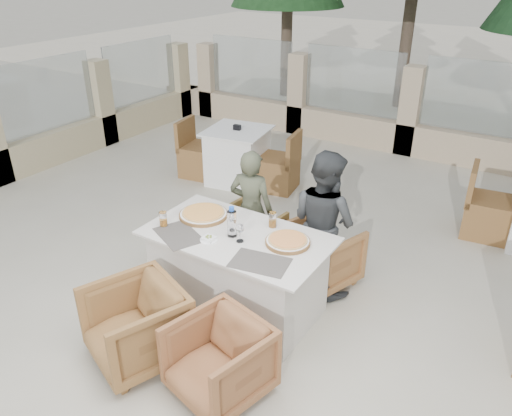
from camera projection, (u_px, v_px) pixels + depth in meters
The scene contains 22 objects.
ground at pixel (241, 308), 4.60m from camera, with size 80.00×80.00×0.00m, color #BCB6A1.
sand_patch at pixel (499, 62), 15.12m from camera, with size 30.00×16.00×0.01m, color beige.
perimeter_wall_far at pixel (411, 105), 7.84m from camera, with size 10.00×0.34×1.60m, color #C4AC8A, non-canonical shape.
perimeter_wall_left at pixel (49, 111), 7.52m from camera, with size 0.34×7.00×1.60m, color #C4B58A, non-canonical shape.
dining_table at pixel (238, 272), 4.45m from camera, with size 1.60×0.90×0.77m, color silver, non-canonical shape.
placemat_near_left at pixel (179, 235), 4.27m from camera, with size 0.45×0.30×0.00m, color #544E48.
placemat_near_right at pixel (260, 263), 3.89m from camera, with size 0.45×0.30×0.00m, color #564F49.
pizza_left at pixel (203, 213), 4.56m from camera, with size 0.45×0.45×0.06m, color orange.
pizza_right at pixel (288, 241), 4.13m from camera, with size 0.37×0.37×0.05m, color #E65B1F.
water_bottle at pixel (232, 222), 4.20m from camera, with size 0.08×0.08×0.28m, color #BEDEFA.
wine_glass_centre at pixel (232, 219), 4.33m from camera, with size 0.08×0.08×0.18m, color silver, non-canonical shape.
wine_glass_near at pixel (240, 232), 4.13m from camera, with size 0.08×0.08×0.18m, color silver, non-canonical shape.
beer_glass_left at pixel (163, 219), 4.38m from camera, with size 0.07×0.07×0.14m, color orange.
beer_glass_right at pixel (273, 220), 4.37m from camera, with size 0.07×0.07×0.14m, color orange.
olive_dish at pixel (209, 238), 4.18m from camera, with size 0.11×0.11×0.04m, color white, non-canonical shape.
armchair_far_left at pixel (248, 237), 5.19m from camera, with size 0.62×0.64×0.58m, color olive.
armchair_far_right at pixel (319, 254), 4.85m from camera, with size 0.66×0.68×0.62m, color #996537.
armchair_near_left at pixel (136, 326), 3.90m from camera, with size 0.69×0.71×0.65m, color olive.
armchair_near_right at pixel (219, 361), 3.60m from camera, with size 0.63×0.65×0.59m, color #955D36.
diner_left at pixel (251, 209), 5.01m from camera, with size 0.46×0.30×1.26m, color #4C513B.
diner_right at pixel (324, 222), 4.62m from camera, with size 0.68×0.53×1.40m, color #35383A.
bg_table_a at pixel (238, 156), 7.00m from camera, with size 1.64×0.82×0.77m, color white, non-canonical shape.
Camera 1 is at (2.09, -3.03, 2.92)m, focal length 35.00 mm.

